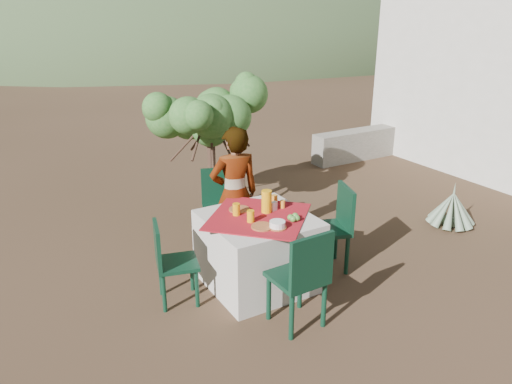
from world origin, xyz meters
The scene contains 23 objects.
ground centered at (0.00, 0.00, 0.00)m, with size 160.00×160.00×0.00m, color #382A19.
table centered at (-0.65, 0.47, 0.38)m, with size 1.30×1.30×0.76m.
chair_far centered at (-0.54, 1.56, 0.51)m, with size 0.53×0.53×0.91m.
chair_near centered at (-0.70, -0.40, 0.53)m, with size 0.46×0.46×0.96m.
chair_left centered at (-1.56, 0.58, 0.46)m, with size 0.47×0.47×0.84m.
chair_right centered at (0.24, 0.34, 0.52)m, with size 0.55×0.55×0.94m.
person centered at (-0.58, 1.11, 0.77)m, with size 0.56×0.37×1.54m, color #8C6651.
shrub_tree centered at (-0.24, 2.35, 1.32)m, with size 1.42×1.39×1.67m.
agave centered at (2.30, 0.45, 0.22)m, with size 0.63×0.61×0.66m.
stone_wall centered at (3.60, 3.40, 0.28)m, with size 2.60×0.35×0.55m, color gray.
hill_near_right centered at (12.00, 36.00, 0.00)m, with size 48.00×48.00×20.00m, color #334828.
hill_far_right centered at (28.00, 46.00, 0.00)m, with size 36.00×36.00×14.00m, color gray.
plate_far centered at (-0.74, 0.70, 0.77)m, with size 0.22×0.22×0.01m, color brown.
plate_near centered at (-0.75, 0.22, 0.77)m, with size 0.22×0.22×0.01m, color brown.
glass_far centered at (-0.82, 0.60, 0.82)m, with size 0.08×0.08×0.12m, color #EEA10F.
glass_near centered at (-0.78, 0.39, 0.82)m, with size 0.07×0.07×0.12m, color #EEA10F.
juice_pitcher centered at (-0.52, 0.52, 0.88)m, with size 0.11×0.11×0.23m, color #EEA10F.
bowl_plate centered at (-0.63, 0.13, 0.77)m, with size 0.18×0.18×0.01m, color brown.
white_bowl centered at (-0.63, 0.13, 0.80)m, with size 0.15×0.15×0.06m, color white.
jar_left centered at (-0.32, 0.53, 0.80)m, with size 0.05×0.05×0.08m, color orange.
jar_right centered at (-0.34, 0.65, 0.81)m, with size 0.07×0.07×0.10m, color orange.
napkin_holder centered at (-0.44, 0.51, 0.81)m, with size 0.07×0.04×0.10m, color white.
fruit_cluster centered at (-0.40, 0.20, 0.79)m, with size 0.13×0.12×0.06m.
Camera 1 is at (-2.97, -3.49, 2.76)m, focal length 35.00 mm.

